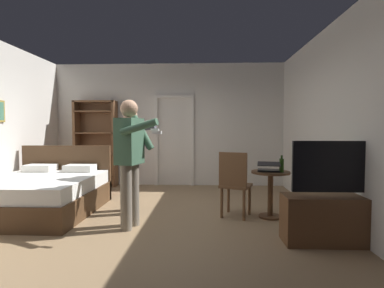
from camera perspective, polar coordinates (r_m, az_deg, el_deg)
ground_plane at (r=4.69m, az=-8.41°, el=-13.69°), size 5.88×5.88×0.00m
wall_back at (r=7.18m, az=-4.37°, el=3.65°), size 5.59×0.12×2.86m
wall_right at (r=4.79m, az=25.60°, el=3.74°), size 0.12×5.56×2.86m
doorway_frame at (r=7.09m, az=-3.41°, el=1.98°), size 0.93×0.08×2.13m
bed at (r=5.44m, az=-26.47°, el=-8.33°), size 1.67×1.96×1.02m
bookshelf at (r=7.36m, az=-17.67°, el=0.63°), size 0.96×0.32×1.98m
tv_flatscreen at (r=3.96m, az=25.51°, el=-11.82°), size 1.19×0.40×1.20m
side_table at (r=4.71m, az=14.63°, el=-7.84°), size 0.57×0.57×0.70m
laptop at (r=4.61m, az=14.32°, el=-4.44°), size 0.38×0.38×0.15m
bottle_on_table at (r=4.61m, az=16.60°, el=-3.82°), size 0.06×0.06×0.25m
wooden_chair at (r=4.59m, az=8.06°, el=-7.05°), size 0.55×0.55×0.99m
person_blue_shirt at (r=4.11m, az=-11.59°, el=-2.00°), size 0.66×0.66×1.72m
person_striped_shirt at (r=4.89m, az=-11.41°, el=-1.51°), size 0.69×0.71×1.66m
suitcase_dark at (r=6.46m, az=-18.22°, el=-7.13°), size 0.61×0.42×0.45m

